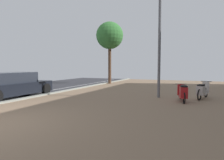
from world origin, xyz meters
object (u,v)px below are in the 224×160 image
Objects in this scene: parked_car_near at (12,85)px; lamp_post at (159,37)px; scooter_near at (202,91)px; scooter_far at (183,93)px; street_tree at (110,36)px.

lamp_post is (7.00, 2.95, 2.46)m from parked_car_near.
lamp_post reaches higher than parked_car_near.
scooter_near is 1.00× the size of scooter_far.
scooter_far is at bearing -34.22° from lamp_post.
street_tree reaches higher than scooter_far.
parked_car_near is 0.75× the size of street_tree.
scooter_far is 0.41× the size of parked_car_near.
scooter_near is 0.31× the size of lamp_post.
scooter_far is 0.31× the size of lamp_post.
lamp_post is 8.65m from street_tree.
parked_car_near is 7.98m from lamp_post.
street_tree is (-7.69, 6.09, 3.91)m from scooter_near.
lamp_post is (-1.24, 0.85, 2.67)m from scooter_far.
lamp_post reaches higher than scooter_far.
street_tree is at bearing 141.61° from scooter_near.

